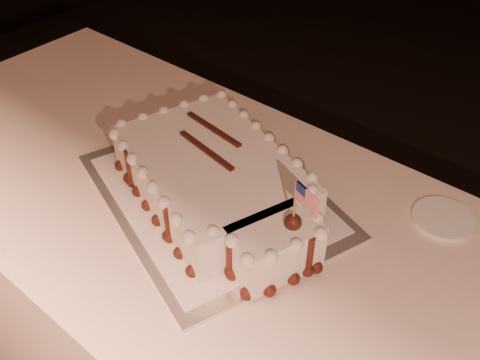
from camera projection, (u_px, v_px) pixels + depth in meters
The scene contains 4 objects.
cake_board at pixel (213, 195), 1.19m from camera, with size 0.57×0.43×0.01m, color silver.
doily at pixel (212, 193), 1.19m from camera, with size 0.51×0.39×0.00m, color white.
sheet_cake at pixel (219, 183), 1.13m from camera, with size 0.57×0.43×0.21m.
side_plate at pixel (443, 218), 1.13m from camera, with size 0.13×0.13×0.01m, color white.
Camera 1 is at (0.35, -0.02, 1.55)m, focal length 40.00 mm.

